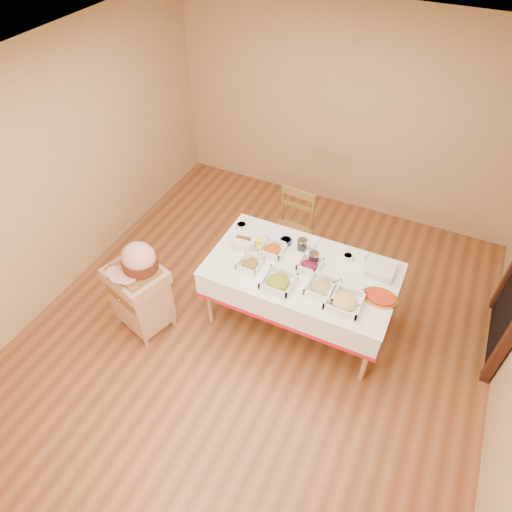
# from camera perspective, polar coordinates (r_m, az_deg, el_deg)

# --- Properties ---
(room_shell) EXTENTS (5.00, 5.00, 5.00)m
(room_shell) POSITION_cam_1_polar(r_m,az_deg,el_deg) (3.91, 0.64, 2.51)
(room_shell) COLOR brown
(room_shell) RESTS_ON ground
(dining_table) EXTENTS (1.82, 1.02, 0.76)m
(dining_table) POSITION_cam_1_polar(r_m,az_deg,el_deg) (4.52, 5.64, -3.02)
(dining_table) COLOR tan
(dining_table) RESTS_ON ground
(butcher_cart) EXTENTS (0.66, 0.60, 0.77)m
(butcher_cart) POSITION_cam_1_polar(r_m,az_deg,el_deg) (4.73, -14.26, -4.71)
(butcher_cart) COLOR tan
(butcher_cart) RESTS_ON ground
(dining_chair) EXTENTS (0.47, 0.45, 0.98)m
(dining_chair) POSITION_cam_1_polar(r_m,az_deg,el_deg) (5.20, 4.35, 3.16)
(dining_chair) COLOR brown
(dining_chair) RESTS_ON ground
(ham_on_board) EXTENTS (0.48, 0.45, 0.31)m
(ham_on_board) POSITION_cam_1_polar(r_m,az_deg,el_deg) (4.39, -14.52, -0.53)
(ham_on_board) COLOR brown
(ham_on_board) RESTS_ON butcher_cart
(serving_dish_a) EXTENTS (0.22, 0.22, 0.09)m
(serving_dish_a) POSITION_cam_1_polar(r_m,az_deg,el_deg) (4.38, -0.77, -1.01)
(serving_dish_a) COLOR silver
(serving_dish_a) RESTS_ON dining_table
(serving_dish_b) EXTENTS (0.29, 0.29, 0.12)m
(serving_dish_b) POSITION_cam_1_polar(r_m,az_deg,el_deg) (4.22, 2.82, -3.23)
(serving_dish_b) COLOR silver
(serving_dish_b) RESTS_ON dining_table
(serving_dish_c) EXTENTS (0.28, 0.28, 0.11)m
(serving_dish_c) POSITION_cam_1_polar(r_m,az_deg,el_deg) (4.21, 8.29, -3.94)
(serving_dish_c) COLOR silver
(serving_dish_c) RESTS_ON dining_table
(serving_dish_d) EXTENTS (0.31, 0.31, 0.12)m
(serving_dish_d) POSITION_cam_1_polar(r_m,az_deg,el_deg) (4.13, 10.99, -5.57)
(serving_dish_d) COLOR silver
(serving_dish_d) RESTS_ON dining_table
(serving_dish_e) EXTENTS (0.25, 0.23, 0.11)m
(serving_dish_e) POSITION_cam_1_polar(r_m,az_deg,el_deg) (4.53, 2.09, 0.84)
(serving_dish_e) COLOR silver
(serving_dish_e) RESTS_ON dining_table
(serving_dish_f) EXTENTS (0.22, 0.21, 0.10)m
(serving_dish_f) POSITION_cam_1_polar(r_m,az_deg,el_deg) (4.40, 6.76, -1.10)
(serving_dish_f) COLOR silver
(serving_dish_f) RESTS_ON dining_table
(small_bowl_left) EXTENTS (0.12, 0.12, 0.05)m
(small_bowl_left) POSITION_cam_1_polar(r_m,az_deg,el_deg) (4.81, -1.82, 3.79)
(small_bowl_left) COLOR silver
(small_bowl_left) RESTS_ON dining_table
(small_bowl_mid) EXTENTS (0.12, 0.12, 0.05)m
(small_bowl_mid) POSITION_cam_1_polar(r_m,az_deg,el_deg) (4.64, 3.75, 1.88)
(small_bowl_mid) COLOR navy
(small_bowl_mid) RESTS_ON dining_table
(small_bowl_right) EXTENTS (0.10, 0.10, 0.05)m
(small_bowl_right) POSITION_cam_1_polar(r_m,az_deg,el_deg) (4.55, 11.41, -0.09)
(small_bowl_right) COLOR silver
(small_bowl_right) RESTS_ON dining_table
(bowl_white_imported) EXTENTS (0.18, 0.18, 0.04)m
(bowl_white_imported) POSITION_cam_1_polar(r_m,az_deg,el_deg) (4.65, 6.64, 1.60)
(bowl_white_imported) COLOR silver
(bowl_white_imported) RESTS_ON dining_table
(bowl_small_imported) EXTENTS (0.20, 0.20, 0.05)m
(bowl_small_imported) POSITION_cam_1_polar(r_m,az_deg,el_deg) (4.56, 14.25, -0.67)
(bowl_small_imported) COLOR silver
(bowl_small_imported) RESTS_ON dining_table
(preserve_jar_left) EXTENTS (0.10, 0.10, 0.12)m
(preserve_jar_left) POSITION_cam_1_polar(r_m,az_deg,el_deg) (4.57, 5.77, 1.39)
(preserve_jar_left) COLOR silver
(preserve_jar_left) RESTS_ON dining_table
(preserve_jar_right) EXTENTS (0.10, 0.10, 0.13)m
(preserve_jar_right) POSITION_cam_1_polar(r_m,az_deg,el_deg) (4.43, 7.22, -0.32)
(preserve_jar_right) COLOR silver
(preserve_jar_right) RESTS_ON dining_table
(mustard_bottle) EXTENTS (0.06, 0.06, 0.18)m
(mustard_bottle) POSITION_cam_1_polar(r_m,az_deg,el_deg) (4.52, 0.36, 1.55)
(mustard_bottle) COLOR yellow
(mustard_bottle) RESTS_ON dining_table
(bread_basket) EXTENTS (0.25, 0.25, 0.11)m
(bread_basket) POSITION_cam_1_polar(r_m,az_deg,el_deg) (4.59, -1.53, 1.78)
(bread_basket) COLOR white
(bread_basket) RESTS_ON dining_table
(plate_stack) EXTENTS (0.27, 0.27, 0.08)m
(plate_stack) POSITION_cam_1_polar(r_m,az_deg,el_deg) (4.48, 15.31, -1.56)
(plate_stack) COLOR silver
(plate_stack) RESTS_ON dining_table
(brass_platter) EXTENTS (0.33, 0.24, 0.04)m
(brass_platter) POSITION_cam_1_polar(r_m,az_deg,el_deg) (4.25, 15.23, -5.04)
(brass_platter) COLOR gold
(brass_platter) RESTS_ON dining_table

